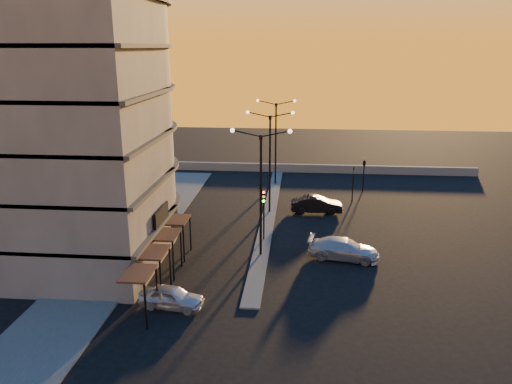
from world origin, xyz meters
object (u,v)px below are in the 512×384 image
object	(u,v)px
traffic_light_main	(264,207)
car_sedan	(317,204)
car_hatchback	(171,297)
car_wagon	(344,249)
streetlamp_mid	(270,154)

from	to	relation	value
traffic_light_main	car_sedan	bearing A→B (deg)	60.09
car_hatchback	car_sedan	bearing A→B (deg)	-17.28
car_hatchback	car_sedan	world-z (taller)	car_sedan
car_sedan	car_wagon	size ratio (longest dim) A/B	0.92
car_hatchback	car_sedan	distance (m)	20.66
car_sedan	car_hatchback	bearing A→B (deg)	152.02
streetlamp_mid	car_wagon	bearing A→B (deg)	-58.66
car_wagon	car_sedan	bearing A→B (deg)	19.69
streetlamp_mid	car_hatchback	bearing A→B (deg)	-104.41
car_hatchback	traffic_light_main	bearing A→B (deg)	-14.33
streetlamp_mid	car_sedan	xyz separation A→B (m)	(4.37, 0.47, -4.81)
streetlamp_mid	traffic_light_main	distance (m)	7.62
streetlamp_mid	car_hatchback	size ratio (longest dim) A/B	2.45
car_hatchback	car_wagon	size ratio (longest dim) A/B	0.75
car_sedan	streetlamp_mid	bearing A→B (deg)	94.10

